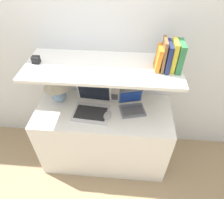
# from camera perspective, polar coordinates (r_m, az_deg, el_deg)

# --- Properties ---
(ground_plane) EXTENTS (12.00, 12.00, 0.00)m
(ground_plane) POSITION_cam_1_polar(r_m,az_deg,el_deg) (2.34, -2.84, -21.33)
(ground_plane) COLOR #9E8460
(wall_back) EXTENTS (6.00, 0.05, 2.40)m
(wall_back) POSITION_cam_1_polar(r_m,az_deg,el_deg) (1.90, -1.70, 13.97)
(wall_back) COLOR silver
(wall_back) RESTS_ON ground_plane
(desk) EXTENTS (1.29, 0.56, 0.75)m
(desk) POSITION_cam_1_polar(r_m,az_deg,el_deg) (2.17, -2.26, -10.24)
(desk) COLOR white
(desk) RESTS_ON ground_plane
(back_riser) EXTENTS (1.29, 0.04, 1.17)m
(back_riser) POSITION_cam_1_polar(r_m,az_deg,el_deg) (2.22, -1.51, -0.76)
(back_riser) COLOR silver
(back_riser) RESTS_ON ground_plane
(shelf) EXTENTS (1.29, 0.50, 0.03)m
(shelf) POSITION_cam_1_polar(r_m,az_deg,el_deg) (1.67, -2.73, 9.17)
(shelf) COLOR white
(shelf) RESTS_ON back_riser
(table_lamp) EXTENTS (0.25, 0.25, 0.29)m
(table_lamp) POSITION_cam_1_polar(r_m,az_deg,el_deg) (1.94, -15.51, 3.97)
(table_lamp) COLOR #7593B2
(table_lamp) RESTS_ON desk
(laptop_large) EXTENTS (0.35, 0.33, 0.27)m
(laptop_large) POSITION_cam_1_polar(r_m,az_deg,el_deg) (1.87, -5.72, -1.72)
(laptop_large) COLOR silver
(laptop_large) RESTS_ON desk
(laptop_small) EXTENTS (0.27, 0.25, 0.17)m
(laptop_small) POSITION_cam_1_polar(r_m,az_deg,el_deg) (1.89, 5.67, -1.85)
(laptop_small) COLOR slate
(laptop_small) RESTS_ON desk
(computer_mouse) EXTENTS (0.09, 0.13, 0.04)m
(computer_mouse) POSITION_cam_1_polar(r_m,az_deg,el_deg) (1.82, -1.32, -4.58)
(computer_mouse) COLOR #99999E
(computer_mouse) RESTS_ON desk
(router_box) EXTENTS (0.14, 0.09, 0.10)m
(router_box) POSITION_cam_1_polar(r_m,az_deg,el_deg) (1.99, 0.17, 1.55)
(router_box) COLOR white
(router_box) RESTS_ON desk
(book_green) EXTENTS (0.04, 0.17, 0.23)m
(book_green) POSITION_cam_1_polar(r_m,az_deg,el_deg) (1.64, 18.66, 11.56)
(book_green) COLOR #2D7042
(book_green) RESTS_ON shelf
(book_yellow) EXTENTS (0.03, 0.15, 0.24)m
(book_yellow) POSITION_cam_1_polar(r_m,az_deg,el_deg) (1.63, 17.15, 11.83)
(book_yellow) COLOR gold
(book_yellow) RESTS_ON shelf
(book_navy) EXTENTS (0.03, 0.18, 0.22)m
(book_navy) POSITION_cam_1_polar(r_m,az_deg,el_deg) (1.62, 15.67, 11.74)
(book_navy) COLOR navy
(book_navy) RESTS_ON shelf
(book_brown) EXTENTS (0.02, 0.16, 0.25)m
(book_brown) POSITION_cam_1_polar(r_m,az_deg,el_deg) (1.61, 14.49, 12.28)
(book_brown) COLOR brown
(book_brown) RESTS_ON shelf
(book_orange) EXTENTS (0.05, 0.15, 0.19)m
(book_orange) POSITION_cam_1_polar(r_m,az_deg,el_deg) (1.62, 13.14, 11.45)
(book_orange) COLOR orange
(book_orange) RESTS_ON shelf
(shelf_gadget) EXTENTS (0.06, 0.05, 0.06)m
(shelf_gadget) POSITION_cam_1_polar(r_m,az_deg,el_deg) (1.80, -20.92, 10.57)
(shelf_gadget) COLOR black
(shelf_gadget) RESTS_ON shelf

